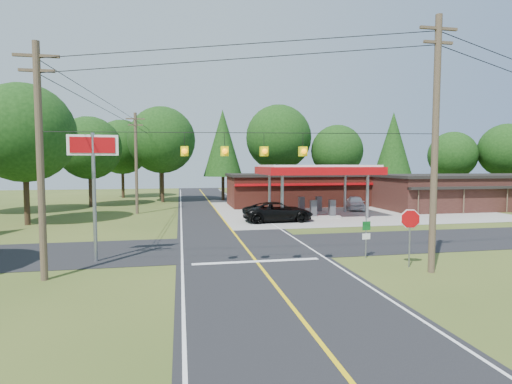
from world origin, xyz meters
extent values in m
plane|color=#374A1A|center=(0.00, 0.00, 0.00)|extent=(120.00, 120.00, 0.00)
cube|color=black|center=(0.00, 0.00, 0.01)|extent=(8.00, 120.00, 0.02)
cube|color=black|center=(0.00, 0.00, 0.01)|extent=(70.00, 7.00, 0.02)
cube|color=yellow|center=(0.00, 0.00, 0.03)|extent=(0.15, 110.00, 0.00)
cylinder|color=gray|center=(5.00, 10.50, 2.10)|extent=(0.28, 0.28, 4.20)
cylinder|color=gray|center=(5.00, 15.50, 2.10)|extent=(0.28, 0.28, 4.20)
cylinder|color=gray|center=(13.00, 10.50, 2.10)|extent=(0.28, 0.28, 4.20)
cylinder|color=gray|center=(13.00, 15.50, 2.10)|extent=(0.28, 0.28, 4.20)
cube|color=#A4080C|center=(9.00, 13.00, 4.35)|extent=(10.60, 7.40, 0.70)
cube|color=white|center=(9.00, 13.00, 4.75)|extent=(10.00, 7.00, 0.25)
cube|color=#9E9B93|center=(9.00, 11.20, 0.13)|extent=(3.20, 0.90, 0.22)
cube|color=#3F3F44|center=(8.10, 11.20, 0.95)|extent=(0.55, 0.45, 1.50)
cube|color=#3F3F44|center=(9.90, 11.20, 0.95)|extent=(0.55, 0.45, 1.50)
cube|color=#9E9B93|center=(9.00, 14.80, 0.13)|extent=(3.20, 0.90, 0.22)
cube|color=#3F3F44|center=(8.10, 14.80, 0.95)|extent=(0.55, 0.45, 1.50)
cube|color=#3F3F44|center=(9.90, 14.80, 0.95)|extent=(0.55, 0.45, 1.50)
cube|color=maroon|center=(10.00, 23.00, 1.75)|extent=(16.00, 7.00, 3.50)
cube|color=black|center=(10.00, 23.00, 3.65)|extent=(16.40, 7.40, 0.30)
cube|color=#A4080C|center=(10.00, 19.40, 2.70)|extent=(16.00, 0.50, 0.25)
cube|color=#331915|center=(28.00, 16.00, 1.75)|extent=(20.00, 8.00, 3.50)
cube|color=black|center=(28.00, 16.00, 3.65)|extent=(20.40, 8.40, 0.30)
cube|color=black|center=(28.00, 11.80, 2.60)|extent=(20.00, 0.70, 0.25)
cylinder|color=#473828|center=(7.50, -7.00, 5.75)|extent=(0.30, 0.30, 11.50)
cube|color=#473828|center=(7.50, -7.00, 10.90)|extent=(1.80, 0.12, 0.12)
cube|color=#473828|center=(7.50, -7.00, 10.30)|extent=(1.40, 0.12, 0.12)
cylinder|color=#473828|center=(-9.50, -5.00, 5.00)|extent=(0.30, 0.30, 10.00)
cube|color=#473828|center=(-9.50, -5.00, 9.40)|extent=(1.80, 0.12, 0.12)
cube|color=#473828|center=(-9.50, -5.00, 8.80)|extent=(1.40, 0.12, 0.12)
cylinder|color=#473828|center=(-8.00, 18.00, 5.00)|extent=(0.30, 0.30, 10.00)
cube|color=#473828|center=(-8.00, 18.00, 9.40)|extent=(1.80, 0.12, 0.12)
cube|color=#473828|center=(-8.00, 18.00, 8.80)|extent=(1.40, 0.12, 0.12)
cylinder|color=#473828|center=(-6.50, 35.00, 4.75)|extent=(0.30, 0.30, 9.50)
cube|color=yellow|center=(-3.55, -5.70, 5.50)|extent=(0.32, 0.32, 0.42)
cube|color=yellow|center=(-1.85, -5.90, 5.50)|extent=(0.32, 0.32, 0.42)
cube|color=yellow|center=(-0.15, -6.10, 5.50)|extent=(0.32, 0.32, 0.42)
cube|color=yellow|center=(1.55, -6.30, 5.50)|extent=(0.32, 0.32, 0.42)
cylinder|color=#332316|center=(-14.00, 26.00, 1.98)|extent=(0.44, 0.44, 3.96)
sphere|color=black|center=(-14.00, 26.00, 6.82)|extent=(7.26, 7.26, 7.26)
cylinder|color=#332316|center=(-6.00, 30.00, 2.34)|extent=(0.44, 0.44, 4.68)
sphere|color=black|center=(-6.00, 30.00, 8.06)|extent=(8.58, 8.58, 8.58)
cylinder|color=#332316|center=(2.00, 31.00, 2.16)|extent=(0.44, 0.44, 4.32)
cone|color=black|center=(2.00, 31.00, 7.80)|extent=(5.28, 5.28, 9.00)
cylinder|color=#332316|center=(10.00, 32.00, 2.52)|extent=(0.44, 0.44, 5.04)
sphere|color=black|center=(10.00, 32.00, 8.68)|extent=(9.24, 9.24, 9.24)
cylinder|color=#332316|center=(18.00, 30.00, 1.98)|extent=(0.44, 0.44, 3.96)
sphere|color=black|center=(18.00, 30.00, 6.82)|extent=(7.26, 7.26, 7.26)
cylinder|color=#332316|center=(26.00, 29.00, 2.16)|extent=(0.44, 0.44, 4.32)
cone|color=black|center=(26.00, 29.00, 7.80)|extent=(5.28, 5.28, 9.00)
cylinder|color=#332316|center=(34.00, 27.00, 1.80)|extent=(0.44, 0.44, 3.60)
sphere|color=black|center=(34.00, 27.00, 6.20)|extent=(6.60, 6.60, 6.60)
cylinder|color=#332316|center=(40.00, 24.00, 1.98)|extent=(0.44, 0.44, 3.96)
sphere|color=black|center=(40.00, 24.00, 6.82)|extent=(7.26, 7.26, 7.26)
cylinder|color=#332316|center=(-16.00, 12.00, 2.16)|extent=(0.44, 0.44, 4.32)
sphere|color=black|center=(-16.00, 12.00, 7.44)|extent=(7.92, 7.92, 7.92)
cylinder|color=#332316|center=(-12.00, 38.00, 2.16)|extent=(0.44, 0.44, 4.32)
sphere|color=black|center=(-12.00, 38.00, 7.44)|extent=(7.92, 7.92, 7.92)
imported|color=black|center=(4.50, 10.00, 0.84)|extent=(6.19, 6.19, 1.68)
imported|color=white|center=(14.87, 17.00, 0.75)|extent=(5.57, 5.57, 1.50)
cylinder|color=gray|center=(-8.00, -2.00, 3.25)|extent=(0.18, 0.18, 6.51)
cube|color=white|center=(-8.00, -2.00, 5.90)|extent=(2.42, 0.21, 1.02)
cube|color=#A4080C|center=(-8.00, -2.05, 5.90)|extent=(2.13, 0.18, 0.79)
cylinder|color=gray|center=(7.00, -6.00, 1.32)|extent=(0.07, 0.07, 2.64)
cylinder|color=gray|center=(5.80, -3.89, 1.12)|extent=(0.06, 0.06, 2.24)
cube|color=#0C591E|center=(5.80, -3.93, 1.73)|extent=(0.46, 0.08, 0.46)
cube|color=white|center=(5.80, -3.93, 1.17)|extent=(0.46, 0.08, 0.31)
camera|label=1|loc=(-3.76, -23.14, 4.95)|focal=28.00mm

